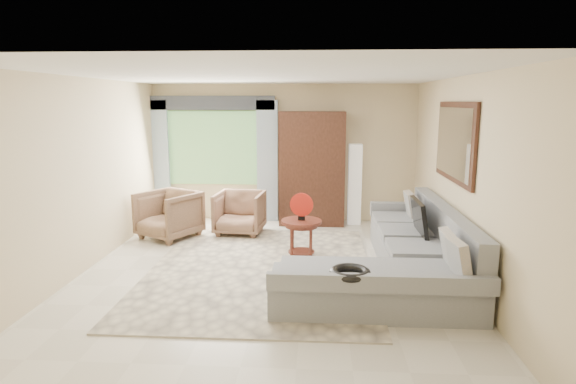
# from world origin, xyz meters

# --- Properties ---
(ground) EXTENTS (6.00, 6.00, 0.00)m
(ground) POSITION_xyz_m (0.00, 0.00, 0.00)
(ground) COLOR silver
(ground) RESTS_ON ground
(area_rug) EXTENTS (3.00, 4.00, 0.02)m
(area_rug) POSITION_xyz_m (-0.11, 0.13, 0.01)
(area_rug) COLOR beige
(area_rug) RESTS_ON ground
(sectional_sofa) EXTENTS (2.30, 3.46, 0.90)m
(sectional_sofa) POSITION_xyz_m (1.78, -0.18, 0.28)
(sectional_sofa) COLOR gray
(sectional_sofa) RESTS_ON ground
(tv_screen) EXTENTS (0.14, 0.74, 0.48)m
(tv_screen) POSITION_xyz_m (2.05, 0.33, 0.72)
(tv_screen) COLOR black
(tv_screen) RESTS_ON sectional_sofa
(garden_hose) EXTENTS (0.43, 0.43, 0.09)m
(garden_hose) POSITION_xyz_m (1.00, -1.41, 0.55)
(garden_hose) COLOR black
(garden_hose) RESTS_ON sectional_sofa
(coffee_table) EXTENTS (0.59, 0.59, 0.59)m
(coffee_table) POSITION_xyz_m (0.43, 0.60, 0.31)
(coffee_table) COLOR #441C12
(coffee_table) RESTS_ON ground
(red_disc) EXTENTS (0.34, 0.08, 0.34)m
(red_disc) POSITION_xyz_m (0.43, 0.60, 0.82)
(red_disc) COLOR red
(red_disc) RESTS_ON coffee_table
(armchair_left) EXTENTS (1.18, 1.19, 0.80)m
(armchair_left) POSITION_xyz_m (-1.84, 1.60, 0.40)
(armchair_left) COLOR #856048
(armchair_left) RESTS_ON ground
(armchair_right) EXTENTS (0.86, 0.88, 0.74)m
(armchair_right) POSITION_xyz_m (-0.69, 1.93, 0.37)
(armchair_right) COLOR #825F46
(armchair_right) RESTS_ON ground
(potted_plant) EXTENTS (0.54, 0.50, 0.50)m
(potted_plant) POSITION_xyz_m (-2.45, 2.78, 0.25)
(potted_plant) COLOR #999999
(potted_plant) RESTS_ON ground
(armoire) EXTENTS (1.20, 0.55, 2.10)m
(armoire) POSITION_xyz_m (0.55, 2.72, 1.05)
(armoire) COLOR black
(armoire) RESTS_ON ground
(floor_lamp) EXTENTS (0.24, 0.24, 1.50)m
(floor_lamp) POSITION_xyz_m (1.35, 2.78, 0.75)
(floor_lamp) COLOR silver
(floor_lamp) RESTS_ON ground
(window) EXTENTS (1.80, 0.04, 1.40)m
(window) POSITION_xyz_m (-1.35, 2.97, 1.40)
(window) COLOR #669E59
(window) RESTS_ON wall_back
(curtain_left) EXTENTS (0.40, 0.08, 2.30)m
(curtain_left) POSITION_xyz_m (-2.40, 2.88, 1.15)
(curtain_left) COLOR #9EB7CC
(curtain_left) RESTS_ON ground
(curtain_right) EXTENTS (0.40, 0.08, 2.30)m
(curtain_right) POSITION_xyz_m (-0.30, 2.88, 1.15)
(curtain_right) COLOR #9EB7CC
(curtain_right) RESTS_ON ground
(valance) EXTENTS (2.40, 0.12, 0.26)m
(valance) POSITION_xyz_m (-1.35, 2.90, 2.25)
(valance) COLOR #1E232D
(valance) RESTS_ON wall_back
(wall_mirror) EXTENTS (0.05, 1.70, 1.05)m
(wall_mirror) POSITION_xyz_m (2.46, 0.35, 1.75)
(wall_mirror) COLOR black
(wall_mirror) RESTS_ON wall_right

